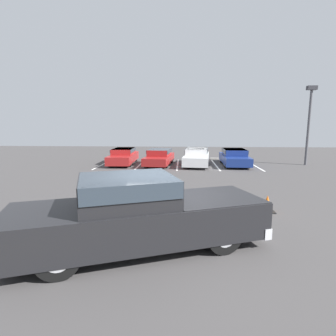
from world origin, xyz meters
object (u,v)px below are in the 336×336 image
(parked_sedan_b, at_px, (159,156))
(wheel_stop_curb, at_px, (219,159))
(parked_sedan_c, at_px, (197,156))
(parked_sedan_a, at_px, (124,156))
(light_post, at_px, (309,117))
(parked_sedan_d, at_px, (234,157))
(traffic_cone, at_px, (267,204))
(pickup_truck, at_px, (141,213))

(parked_sedan_b, relative_size, wheel_stop_curb, 2.82)
(parked_sedan_c, xyz_separation_m, wheel_stop_curb, (2.23, 3.43, -0.61))
(parked_sedan_a, xyz_separation_m, light_post, (14.16, 0.14, 2.96))
(parked_sedan_d, xyz_separation_m, traffic_cone, (-0.94, -10.97, -0.38))
(light_post, bearing_deg, parked_sedan_a, -179.45)
(light_post, relative_size, traffic_cone, 9.88)
(parked_sedan_a, distance_m, parked_sedan_b, 2.94)
(parked_sedan_b, distance_m, wheel_stop_curb, 6.16)
(parked_sedan_b, xyz_separation_m, wheel_stop_curb, (5.08, 3.43, -0.58))
(parked_sedan_b, xyz_separation_m, parked_sedan_c, (2.85, 0.00, 0.03))
(wheel_stop_curb, bearing_deg, light_post, -24.68)
(pickup_truck, bearing_deg, parked_sedan_d, 50.39)
(pickup_truck, height_order, parked_sedan_c, pickup_truck)
(parked_sedan_a, bearing_deg, wheel_stop_curb, 109.23)
(parked_sedan_b, height_order, traffic_cone, parked_sedan_b)
(parked_sedan_d, relative_size, wheel_stop_curb, 2.85)
(pickup_truck, bearing_deg, parked_sedan_b, 73.11)
(parked_sedan_d, bearing_deg, light_post, 95.59)
(traffic_cone, bearing_deg, parked_sedan_c, 100.23)
(parked_sedan_a, height_order, parked_sedan_d, parked_sedan_d)
(parked_sedan_a, relative_size, parked_sedan_c, 1.01)
(parked_sedan_d, bearing_deg, wheel_stop_curb, -166.76)
(parked_sedan_c, distance_m, traffic_cone, 10.94)
(parked_sedan_c, bearing_deg, parked_sedan_b, -83.94)
(parked_sedan_a, bearing_deg, light_post, 89.33)
(parked_sedan_c, distance_m, wheel_stop_curb, 4.13)
(parked_sedan_b, height_order, parked_sedan_d, parked_sedan_d)
(parked_sedan_a, bearing_deg, parked_sedan_b, 79.83)
(parked_sedan_a, bearing_deg, parked_sedan_c, 84.29)
(parked_sedan_c, relative_size, wheel_stop_curb, 2.93)
(parked_sedan_a, bearing_deg, parked_sedan_d, 87.17)
(traffic_cone, bearing_deg, parked_sedan_a, 124.47)
(light_post, bearing_deg, wheel_stop_curb, 155.32)
(parked_sedan_b, relative_size, parked_sedan_d, 0.99)
(parked_sedan_d, bearing_deg, parked_sedan_a, -89.92)
(parked_sedan_a, xyz_separation_m, parked_sedan_b, (2.90, -0.46, 0.01))
(parked_sedan_b, distance_m, parked_sedan_d, 5.74)
(parked_sedan_b, relative_size, parked_sedan_c, 0.96)
(parked_sedan_a, bearing_deg, pickup_truck, 13.08)
(parked_sedan_a, xyz_separation_m, parked_sedan_d, (8.64, -0.24, 0.01))
(parked_sedan_b, height_order, wheel_stop_curb, parked_sedan_b)
(wheel_stop_curb, bearing_deg, parked_sedan_a, -159.55)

